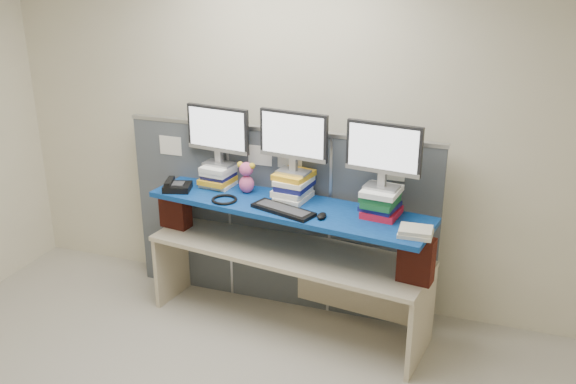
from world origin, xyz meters
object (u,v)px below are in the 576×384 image
at_px(desk_phone, 176,186).
at_px(monitor_right, 384,152).
at_px(blue_board, 288,207).
at_px(monitor_center, 293,138).
at_px(desk, 288,264).
at_px(monitor_left, 218,132).
at_px(keyboard, 283,210).

bearing_deg(desk_phone, monitor_right, -14.66).
relative_size(blue_board, monitor_center, 4.01).
height_order(desk, desk_phone, desk_phone).
xyz_separation_m(desk, monitor_left, (-0.66, 0.21, 0.95)).
distance_m(monitor_left, desk_phone, 0.54).
relative_size(desk, keyboard, 4.37).
xyz_separation_m(desk, blue_board, (0.00, 0.00, 0.48)).
height_order(monitor_left, desk_phone, monitor_left).
distance_m(desk, blue_board, 0.48).
height_order(monitor_right, keyboard, monitor_right).
distance_m(monitor_center, keyboard, 0.54).
bearing_deg(desk, monitor_center, 97.44).
bearing_deg(keyboard, desk_phone, -169.59).
relative_size(monitor_left, monitor_center, 1.00).
bearing_deg(desk_phone, keyboard, -23.90).
height_order(desk, monitor_left, monitor_left).
height_order(monitor_center, monitor_right, monitor_center).
relative_size(monitor_center, monitor_right, 1.00).
xyz_separation_m(monitor_center, monitor_right, (0.69, -0.09, -0.00)).
bearing_deg(keyboard, monitor_right, 32.29).
xyz_separation_m(monitor_left, desk_phone, (-0.27, -0.22, -0.41)).
distance_m(keyboard, desk_phone, 0.96).
bearing_deg(blue_board, monitor_right, 9.82).
relative_size(monitor_right, desk_phone, 2.17).
height_order(desk, monitor_center, monitor_center).
xyz_separation_m(monitor_right, desk_phone, (-1.63, -0.04, -0.45)).
bearing_deg(monitor_left, keyboard, -19.96).
bearing_deg(monitor_left, monitor_right, -0.00).
relative_size(desk, monitor_left, 4.15).
relative_size(desk, desk_phone, 9.02).
relative_size(blue_board, keyboard, 4.23).
height_order(desk, monitor_right, monitor_right).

